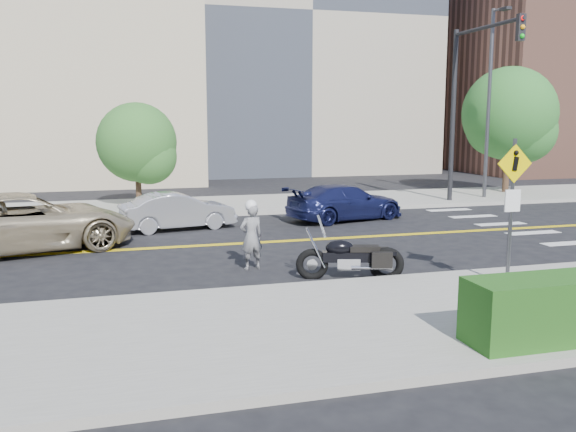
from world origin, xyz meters
The scene contains 15 objects.
ground_plane centered at (0.00, 0.00, 0.00)m, with size 120.00×120.00×0.00m, color black.
sidewalk_near centered at (0.00, -7.50, 0.07)m, with size 60.00×5.00×0.15m, color #9E9B91.
sidewalk_far centered at (0.00, 7.50, 0.07)m, with size 60.00×5.00×0.15m, color #9E9B91.
building_mid centered at (8.00, 26.00, 10.00)m, with size 18.00×14.00×20.00m, color #A39984.
building_right centered at (26.00, 20.00, 6.00)m, with size 14.00×12.00×12.00m, color #8C5947.
lamp_post centered at (12.00, 6.50, 4.15)m, with size 0.16×0.16×8.00m, color #4C4C51.
traffic_light centered at (10.00, 5.08, 4.67)m, with size 0.28×4.50×7.00m.
pedestrian_sign centered at (4.20, -6.31, 1.96)m, with size 0.78×0.08×3.00m.
motorcyclist centered at (-0.52, -3.06, 0.83)m, with size 0.65×0.50×1.67m.
motorcycle centered at (1.43, -4.49, 0.71)m, with size 2.32×0.71×1.42m, color black, non-canonical shape.
suv centered at (-5.96, 0.55, 0.80)m, with size 2.65×5.75×1.60m, color #BDAD8A.
parked_car_silver centered at (-1.71, 2.80, 0.60)m, with size 1.28×3.66×1.21m, color #ACADB4.
parked_car_blue centered at (4.18, 3.13, 0.63)m, with size 1.77×4.35×1.26m, color navy.
tree_far_a centered at (-2.78, 7.50, 2.65)m, with size 3.07×3.07×4.19m.
tree_far_b centered at (14.08, 7.95, 3.79)m, with size 4.31×4.31×5.96m.
Camera 1 is at (-3.44, -16.91, 3.52)m, focal length 38.00 mm.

